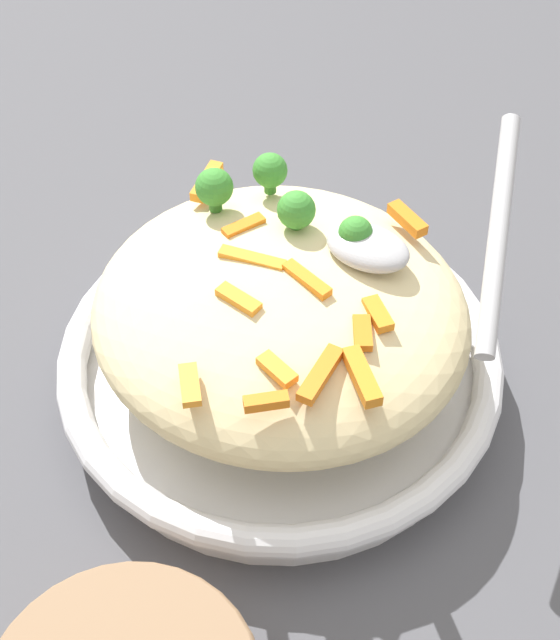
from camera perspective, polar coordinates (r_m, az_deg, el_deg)
ground_plane at (r=0.63m, az=0.00°, el=-4.30°), size 2.40×2.40×0.00m
serving_bowl at (r=0.62m, az=0.00°, el=-2.87°), size 0.31×0.31×0.05m
pasta_mound at (r=0.57m, az=0.00°, el=0.59°), size 0.25×0.24×0.08m
carrot_piece_0 at (r=0.62m, az=-4.83°, el=9.07°), size 0.02×0.04×0.01m
carrot_piece_1 at (r=0.58m, az=-2.40°, el=6.18°), size 0.02×0.03×0.01m
carrot_piece_2 at (r=0.56m, az=-1.62°, el=4.28°), size 0.04×0.02×0.01m
carrot_piece_3 at (r=0.54m, az=1.99°, el=2.96°), size 0.04×0.02×0.01m
carrot_piece_4 at (r=0.53m, az=-2.74°, el=1.33°), size 0.03×0.01×0.01m
carrot_piece_5 at (r=0.50m, az=2.67°, el=-3.58°), size 0.01×0.04×0.01m
carrot_piece_6 at (r=0.53m, az=6.65°, el=0.71°), size 0.03×0.03×0.01m
carrot_piece_7 at (r=0.52m, az=5.44°, el=-0.84°), size 0.02×0.03×0.01m
carrot_piece_8 at (r=0.48m, az=-0.92°, el=-5.39°), size 0.02×0.02×0.01m
carrot_piece_9 at (r=0.50m, az=5.41°, el=-3.70°), size 0.04×0.04×0.01m
carrot_piece_10 at (r=0.59m, az=8.36°, el=6.60°), size 0.03×0.02×0.01m
carrot_piece_11 at (r=0.49m, az=-5.69°, el=-4.38°), size 0.03×0.03×0.01m
carrot_piece_12 at (r=0.50m, az=-0.20°, el=-3.26°), size 0.03×0.02×0.01m
broccoli_floret_0 at (r=0.56m, az=4.98°, el=5.69°), size 0.02×0.02×0.03m
broccoli_floret_1 at (r=0.57m, az=1.08°, el=7.21°), size 0.03×0.03×0.03m
broccoli_floret_2 at (r=0.61m, az=-0.66°, el=9.76°), size 0.02×0.02×0.03m
broccoli_floret_3 at (r=0.59m, az=-4.34°, el=8.66°), size 0.03×0.03×0.03m
serving_spoon at (r=0.55m, az=8.83°, el=5.11°), size 0.13×0.15×0.07m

